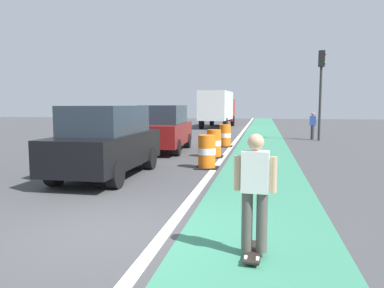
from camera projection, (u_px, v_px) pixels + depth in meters
name	position (u px, v px, depth m)	size (l,w,h in m)	color
ground_plane	(110.00, 232.00, 6.07)	(100.00, 100.00, 0.00)	#424244
bike_lane_strip	(262.00, 149.00, 17.34)	(2.50, 80.00, 0.01)	#387F60
lane_divider_stripe	(230.00, 148.00, 17.62)	(0.20, 80.00, 0.01)	silver
skateboarder_on_lane	(255.00, 191.00, 4.99)	(0.57, 0.81, 1.69)	black
parked_suv_nearest	(107.00, 141.00, 10.63)	(1.92, 4.60, 2.04)	black
parked_suv_second	(164.00, 128.00, 16.46)	(2.09, 4.69, 2.04)	maroon
traffic_barrel_front	(207.00, 152.00, 12.05)	(0.73, 0.73, 1.09)	orange
traffic_barrel_mid	(214.00, 144.00, 14.62)	(0.73, 0.73, 1.09)	orange
traffic_barrel_back	(225.00, 136.00, 18.27)	(0.73, 0.73, 1.09)	orange
delivery_truck_down_block	(218.00, 107.00, 33.65)	(2.61, 7.69, 3.23)	silver
traffic_light_corner	(321.00, 79.00, 21.04)	(0.41, 0.32, 5.10)	#2D2D2D
pedestrian_crossing	(313.00, 125.00, 21.94)	(0.34, 0.20, 1.61)	#33333D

